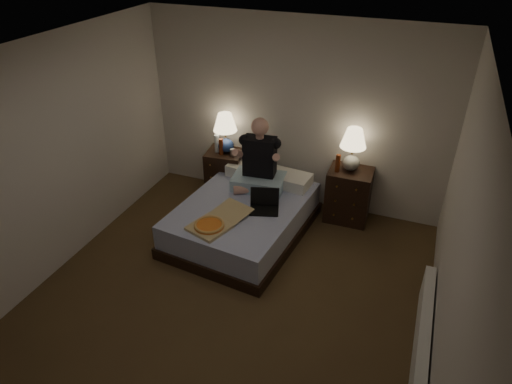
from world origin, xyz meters
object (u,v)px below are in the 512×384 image
at_px(beer_bottle_right, 338,163).
at_px(radiator, 422,338).
at_px(water_bottle, 217,143).
at_px(soda_can, 232,152).
at_px(beer_bottle_left, 221,147).
at_px(person, 259,155).
at_px(pizza_box, 209,226).
at_px(nightstand_left, 226,172).
at_px(nightstand_right, 349,194).
at_px(laptop, 264,202).
at_px(lamp_left, 225,133).
at_px(bed, 243,219).
at_px(lamp_right, 352,150).

height_order(beer_bottle_right, radiator, beer_bottle_right).
height_order(water_bottle, soda_can, water_bottle).
relative_size(beer_bottle_left, radiator, 0.14).
bearing_deg(beer_bottle_right, water_bottle, 177.94).
height_order(beer_bottle_left, beer_bottle_right, beer_bottle_right).
distance_m(soda_can, person, 0.64).
xyz_separation_m(beer_bottle_right, pizza_box, (-1.12, -1.36, -0.34)).
xyz_separation_m(nightstand_left, nightstand_right, (1.76, 0.00, 0.03)).
height_order(nightstand_left, laptop, laptop).
bearing_deg(soda_can, lamp_left, 148.82).
height_order(lamp_left, pizza_box, lamp_left).
height_order(nightstand_right, water_bottle, water_bottle).
xyz_separation_m(lamp_left, radiator, (2.83, -1.97, -0.73)).
bearing_deg(beer_bottle_right, bed, -142.27).
bearing_deg(beer_bottle_right, beer_bottle_left, 179.87).
height_order(nightstand_left, water_bottle, water_bottle).
bearing_deg(lamp_right, beer_bottle_right, -145.26).
xyz_separation_m(beer_bottle_right, person, (-0.94, -0.30, 0.09)).
distance_m(nightstand_left, water_bottle, 0.46).
distance_m(soda_can, beer_bottle_left, 0.17).
xyz_separation_m(lamp_left, laptop, (0.90, -0.91, -0.36)).
bearing_deg(nightstand_right, beer_bottle_right, -149.92).
height_order(nightstand_left, beer_bottle_left, beer_bottle_left).
height_order(bed, soda_can, soda_can).
relative_size(soda_can, pizza_box, 0.13).
distance_m(water_bottle, pizza_box, 1.56).
height_order(laptop, radiator, laptop).
relative_size(beer_bottle_left, person, 0.25).
height_order(beer_bottle_right, pizza_box, beer_bottle_right).
height_order(nightstand_left, beer_bottle_right, beer_bottle_right).
xyz_separation_m(beer_bottle_right, laptop, (-0.67, -0.81, -0.26)).
xyz_separation_m(soda_can, beer_bottle_right, (1.44, -0.02, 0.12)).
distance_m(bed, pizza_box, 0.68).
xyz_separation_m(person, laptop, (0.26, -0.50, -0.35)).
xyz_separation_m(nightstand_left, pizza_box, (0.47, -1.46, 0.16)).
xyz_separation_m(nightstand_right, beer_bottle_right, (-0.17, -0.10, 0.47)).
distance_m(bed, radiator, 2.49).
distance_m(nightstand_right, lamp_right, 0.64).
height_order(nightstand_left, nightstand_right, nightstand_right).
relative_size(water_bottle, soda_can, 2.50).
bearing_deg(lamp_left, soda_can, -31.18).
distance_m(beer_bottle_right, person, 0.99).
height_order(bed, nightstand_right, nightstand_right).
bearing_deg(bed, water_bottle, 137.28).
height_order(lamp_right, radiator, lamp_right).
height_order(lamp_right, water_bottle, lamp_right).
height_order(beer_bottle_right, laptop, beer_bottle_right).
relative_size(bed, soda_can, 17.99).
xyz_separation_m(nightstand_left, radiator, (2.84, -1.97, -0.13)).
distance_m(lamp_right, person, 1.16).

